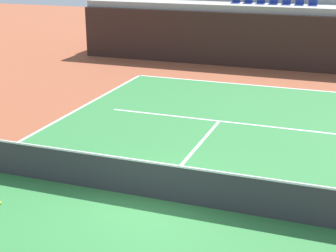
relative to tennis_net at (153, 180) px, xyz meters
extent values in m
plane|color=brown|center=(0.00, 0.00, -0.51)|extent=(80.00, 80.00, 0.00)
cube|color=#2D7238|center=(0.00, 0.00, -0.50)|extent=(11.00, 24.00, 0.01)
cube|color=white|center=(0.00, 11.95, -0.50)|extent=(11.00, 0.10, 0.00)
cube|color=white|center=(0.00, 6.40, -0.50)|extent=(8.26, 0.10, 0.00)
cube|color=white|center=(0.00, 3.20, -0.50)|extent=(0.10, 6.40, 0.00)
cube|color=black|center=(0.00, 15.67, 0.87)|extent=(20.55, 0.30, 2.76)
cube|color=#9E9E99|center=(0.00, 17.02, 1.05)|extent=(20.55, 2.40, 3.11)
cube|color=#9E9E99|center=(0.00, 19.42, 1.43)|extent=(20.55, 2.40, 3.87)
cube|color=navy|center=(-2.00, 17.02, 2.62)|extent=(0.44, 0.44, 0.04)
cube|color=navy|center=(-1.33, 17.02, 2.62)|extent=(0.44, 0.44, 0.04)
cube|color=navy|center=(-0.67, 17.02, 2.62)|extent=(0.44, 0.44, 0.04)
cube|color=navy|center=(0.00, 17.02, 2.62)|extent=(0.44, 0.44, 0.04)
cube|color=navy|center=(0.67, 17.02, 2.62)|extent=(0.44, 0.44, 0.04)
cube|color=navy|center=(0.67, 17.22, 2.84)|extent=(0.44, 0.04, 0.40)
cube|color=navy|center=(1.33, 17.02, 2.62)|extent=(0.44, 0.44, 0.04)
cube|color=navy|center=(1.33, 17.22, 2.84)|extent=(0.44, 0.04, 0.40)
cube|color=navy|center=(2.00, 17.02, 2.62)|extent=(0.44, 0.44, 0.04)
cube|color=navy|center=(2.00, 17.22, 2.84)|extent=(0.44, 0.04, 0.40)
cube|color=#333338|center=(0.00, 0.00, -0.04)|extent=(10.90, 0.02, 0.92)
cube|color=white|center=(0.00, 0.00, 0.45)|extent=(10.90, 0.04, 0.05)
sphere|color=#CCE033|center=(-3.32, -1.54, -0.47)|extent=(0.07, 0.07, 0.07)
camera|label=1|loc=(4.23, -10.47, 5.23)|focal=54.75mm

